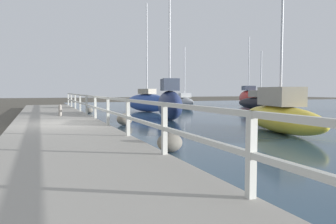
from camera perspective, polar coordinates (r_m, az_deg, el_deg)
name	(u,v)px	position (r m, az deg, el deg)	size (l,w,h in m)	color
ground_plane	(59,130)	(13.69, -18.46, -3.01)	(120.00, 120.00, 0.00)	#4C473D
dock_walkway	(59,127)	(13.67, -18.47, -2.47)	(3.54, 36.00, 0.26)	#9E998E
railing	(101,105)	(13.80, -11.60, 1.29)	(0.10, 32.50, 1.07)	beige
boulder_downstream	(170,142)	(8.38, 0.31, -5.33)	(0.66, 0.59, 0.49)	#666056
boulder_near_dock	(90,110)	(23.37, -13.51, 0.30)	(0.52, 0.47, 0.39)	#666056
boulder_mid_strip	(125,119)	(14.92, -7.57, -1.27)	(0.72, 0.65, 0.54)	slate
mooring_bollard	(60,110)	(17.65, -18.27, 0.31)	(0.16, 0.16, 0.60)	gray
sailboat_yellow	(280,115)	(12.95, 18.93, -0.52)	(2.72, 5.95, 6.49)	gold
sailboat_blue	(147,102)	(24.03, -3.66, 1.77)	(2.70, 4.83, 7.83)	#2D4C9E
sailboat_red	(248,97)	(34.56, 13.82, 2.51)	(3.07, 4.78, 6.99)	red
sailboat_black	(261,102)	(27.06, 15.83, 1.65)	(1.64, 5.21, 4.67)	black
sailboat_navy	(170,103)	(17.48, 0.28, 1.61)	(2.19, 4.67, 8.47)	#192347
sailboat_gray	(185,102)	(29.42, 2.90, 1.78)	(2.05, 4.12, 5.41)	gray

